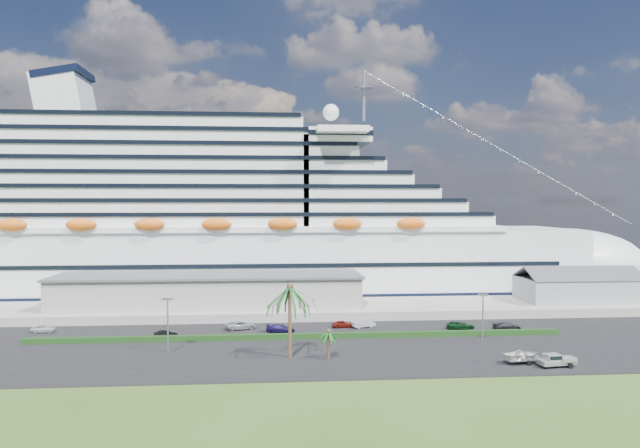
{
  "coord_description": "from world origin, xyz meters",
  "views": [
    {
      "loc": [
        -13.13,
        -85.38,
        22.74
      ],
      "look_at": [
        -3.46,
        30.0,
        18.49
      ],
      "focal_mm": 35.0,
      "sensor_mm": 36.0,
      "label": 1
    }
  ],
  "objects": [
    {
      "name": "parked_car_6",
      "position": [
        20.8,
        21.54,
        0.81
      ],
      "size": [
        5.13,
        2.74,
        1.37
      ],
      "primitive_type": "imported",
      "rotation": [
        0.0,
        0.0,
        1.48
      ],
      "color": "#0D3415",
      "rests_on": "asphalt_lot"
    },
    {
      "name": "terminal_building",
      "position": [
        -25.0,
        40.0,
        5.01
      ],
      "size": [
        61.0,
        15.0,
        6.3
      ],
      "color": "gray",
      "rests_on": "wharf"
    },
    {
      "name": "lamp_post_left",
      "position": [
        -28.0,
        8.0,
        5.34
      ],
      "size": [
        1.6,
        0.35,
        8.27
      ],
      "color": "gray",
      "rests_on": "asphalt_lot"
    },
    {
      "name": "parked_car_5",
      "position": [
        3.88,
        24.31,
        0.84
      ],
      "size": [
        4.63,
        2.9,
        1.44
      ],
      "primitive_type": "imported",
      "rotation": [
        0.0,
        0.0,
        1.91
      ],
      "color": "#B7B9BF",
      "rests_on": "asphalt_lot"
    },
    {
      "name": "boat_trailer",
      "position": [
        22.27,
        -2.1,
        1.31
      ],
      "size": [
        6.43,
        4.55,
        1.8
      ],
      "color": "gray",
      "rests_on": "asphalt_lot"
    },
    {
      "name": "water",
      "position": [
        0.0,
        130.0,
        0.01
      ],
      "size": [
        420.0,
        160.0,
        0.02
      ],
      "primitive_type": "cube",
      "color": "black",
      "rests_on": "ground"
    },
    {
      "name": "parked_car_2",
      "position": [
        -17.92,
        24.45,
        0.87
      ],
      "size": [
        5.92,
        4.08,
        1.5
      ],
      "primitive_type": "imported",
      "rotation": [
        0.0,
        0.0,
        1.89
      ],
      "color": "#999DA1",
      "rests_on": "asphalt_lot"
    },
    {
      "name": "palm_tall",
      "position": [
        -10.0,
        4.0,
        9.2
      ],
      "size": [
        8.82,
        8.82,
        11.13
      ],
      "color": "#47301E",
      "rests_on": "ground"
    },
    {
      "name": "hedge",
      "position": [
        -8.0,
        16.0,
        0.57
      ],
      "size": [
        88.0,
        1.1,
        0.9
      ],
      "primitive_type": "cube",
      "color": "#163311",
      "rests_on": "asphalt_lot"
    },
    {
      "name": "parked_car_3",
      "position": [
        -11.02,
        21.3,
        0.84
      ],
      "size": [
        5.32,
        3.31,
        1.44
      ],
      "primitive_type": "imported",
      "rotation": [
        0.0,
        0.0,
        1.29
      ],
      "color": "#1A1345",
      "rests_on": "asphalt_lot"
    },
    {
      "name": "wharf",
      "position": [
        0.0,
        40.0,
        0.9
      ],
      "size": [
        240.0,
        20.0,
        1.8
      ],
      "primitive_type": "cube",
      "color": "gray",
      "rests_on": "ground"
    },
    {
      "name": "ground",
      "position": [
        0.0,
        0.0,
        0.0
      ],
      "size": [
        420.0,
        420.0,
        0.0
      ],
      "primitive_type": "plane",
      "color": "#36551C",
      "rests_on": "ground"
    },
    {
      "name": "cruise_ship",
      "position": [
        -21.53,
        64.0,
        16.69
      ],
      "size": [
        191.0,
        38.0,
        54.0
      ],
      "color": "silver",
      "rests_on": "ground"
    },
    {
      "name": "parked_car_7",
      "position": [
        28.55,
        19.79,
        0.85
      ],
      "size": [
        5.2,
        2.5,
        1.46
      ],
      "primitive_type": "imported",
      "rotation": [
        0.0,
        0.0,
        1.66
      ],
      "color": "black",
      "rests_on": "asphalt_lot"
    },
    {
      "name": "port_shed",
      "position": [
        52.0,
        40.0,
        4.4
      ],
      "size": [
        24.0,
        12.31,
        7.37
      ],
      "color": "gray",
      "rests_on": "wharf"
    },
    {
      "name": "lamp_post_right",
      "position": [
        20.0,
        8.0,
        5.34
      ],
      "size": [
        1.6,
        0.35,
        8.27
      ],
      "color": "gray",
      "rests_on": "asphalt_lot"
    },
    {
      "name": "asphalt_lot",
      "position": [
        0.0,
        11.0,
        0.06
      ],
      "size": [
        140.0,
        38.0,
        0.12
      ],
      "primitive_type": "cube",
      "color": "black",
      "rests_on": "ground"
    },
    {
      "name": "parked_car_0",
      "position": [
        -51.66,
        24.57,
        0.81
      ],
      "size": [
        4.19,
        1.94,
        1.39
      ],
      "primitive_type": "imported",
      "rotation": [
        0.0,
        0.0,
        1.5
      ],
      "color": "#BCBCBE",
      "rests_on": "asphalt_lot"
    },
    {
      "name": "parked_car_1",
      "position": [
        -30.17,
        19.28,
        0.76
      ],
      "size": [
        4.09,
        2.3,
        1.28
      ],
      "primitive_type": "imported",
      "rotation": [
        0.0,
        0.0,
        1.83
      ],
      "color": "black",
      "rests_on": "asphalt_lot"
    },
    {
      "name": "parked_car_4",
      "position": [
        0.13,
        24.53,
        0.77
      ],
      "size": [
        3.92,
        1.77,
        1.31
      ],
      "primitive_type": "imported",
      "rotation": [
        0.0,
        0.0,
        1.63
      ],
      "color": "#64130D",
      "rests_on": "asphalt_lot"
    },
    {
      "name": "palm_short",
      "position": [
        -4.5,
        2.5,
        3.67
      ],
      "size": [
        3.53,
        3.53,
        4.56
      ],
      "color": "#47301E",
      "rests_on": "ground"
    },
    {
      "name": "pickup_truck",
      "position": [
        26.02,
        -4.21,
        1.1
      ],
      "size": [
        5.25,
        2.49,
        1.78
      ],
      "color": "black",
      "rests_on": "asphalt_lot"
    }
  ]
}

